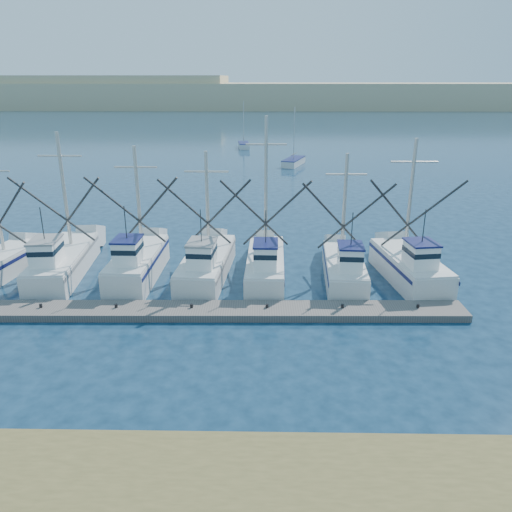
# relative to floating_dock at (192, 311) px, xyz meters

# --- Properties ---
(ground) EXTENTS (500.00, 500.00, 0.00)m
(ground) POSITION_rel_floating_dock_xyz_m (6.53, -6.41, -0.19)
(ground) COLOR #0B2033
(ground) RESTS_ON ground
(floating_dock) EXTENTS (29.08, 2.41, 0.39)m
(floating_dock) POSITION_rel_floating_dock_xyz_m (0.00, 0.00, 0.00)
(floating_dock) COLOR #5E5854
(floating_dock) RESTS_ON ground
(dune_ridge) EXTENTS (360.00, 60.00, 10.00)m
(dune_ridge) POSITION_rel_floating_dock_xyz_m (6.53, 203.59, 4.81)
(dune_ridge) COLOR tan
(dune_ridge) RESTS_ON ground
(trawler_fleet) EXTENTS (29.09, 8.86, 9.78)m
(trawler_fleet) POSITION_rel_floating_dock_xyz_m (-0.09, 4.93, 0.77)
(trawler_fleet) COLOR silver
(trawler_fleet) RESTS_ON ground
(sailboat_near) EXTENTS (3.78, 6.48, 8.10)m
(sailboat_near) POSITION_rel_floating_dock_xyz_m (7.95, 48.59, 0.30)
(sailboat_near) COLOR silver
(sailboat_near) RESTS_ON ground
(sailboat_far) EXTENTS (2.30, 5.53, 8.10)m
(sailboat_far) POSITION_rel_floating_dock_xyz_m (-0.04, 67.30, 0.31)
(sailboat_far) COLOR silver
(sailboat_far) RESTS_ON ground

